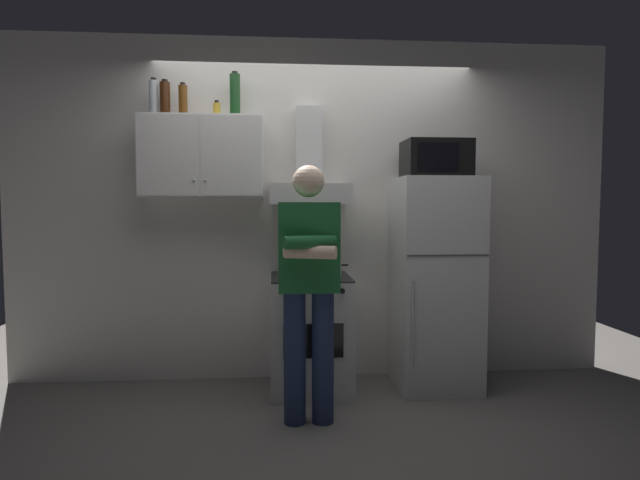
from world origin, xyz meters
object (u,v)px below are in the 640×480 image
(stove_oven, at_px, (311,333))
(cooking_pot, at_px, (330,270))
(refrigerator, at_px, (435,283))
(microwave, at_px, (436,159))
(bottle_spice_jar, at_px, (217,110))
(bottle_wine_green, at_px, (235,96))
(bottle_vodka_clear, at_px, (154,98))
(range_hood, at_px, (309,178))
(upper_cabinet, at_px, (203,157))
(bottle_rum_dark, at_px, (165,99))
(person_standing, at_px, (309,283))
(bottle_beer_brown, at_px, (183,101))

(stove_oven, bearing_deg, cooking_pot, -42.49)
(stove_oven, relative_size, refrigerator, 0.55)
(microwave, xyz_separation_m, bottle_spice_jar, (-1.64, 0.12, 0.36))
(refrigerator, relative_size, bottle_spice_jar, 13.02)
(microwave, relative_size, bottle_wine_green, 1.39)
(stove_oven, distance_m, bottle_vodka_clear, 2.11)
(stove_oven, relative_size, bottle_wine_green, 2.53)
(cooking_pot, bearing_deg, range_hood, 117.88)
(upper_cabinet, relative_size, bottle_rum_dark, 3.34)
(range_hood, relative_size, bottle_rum_dark, 2.78)
(range_hood, distance_m, person_standing, 1.01)
(cooking_pot, bearing_deg, person_standing, -110.30)
(bottle_vodka_clear, bearing_deg, upper_cabinet, -5.26)
(bottle_vodka_clear, distance_m, bottle_spice_jar, 0.47)
(refrigerator, bearing_deg, cooking_pot, -171.68)
(range_hood, bearing_deg, stove_oven, -90.00)
(bottle_vodka_clear, bearing_deg, range_hood, -1.56)
(upper_cabinet, height_order, person_standing, upper_cabinet)
(upper_cabinet, xyz_separation_m, refrigerator, (1.75, -0.12, -0.95))
(upper_cabinet, bearing_deg, stove_oven, -8.90)
(refrigerator, height_order, person_standing, person_standing)
(refrigerator, bearing_deg, upper_cabinet, 175.93)
(refrigerator, bearing_deg, microwave, 90.90)
(range_hood, relative_size, bottle_beer_brown, 3.04)
(bottle_beer_brown, distance_m, bottle_rum_dark, 0.13)
(person_standing, height_order, bottle_beer_brown, bottle_beer_brown)
(refrigerator, distance_m, bottle_spice_jar, 2.10)
(stove_oven, distance_m, microwave, 1.62)
(bottle_beer_brown, bearing_deg, refrigerator, -3.77)
(refrigerator, bearing_deg, bottle_beer_brown, 176.23)
(microwave, distance_m, person_standing, 1.45)
(stove_oven, bearing_deg, microwave, 1.15)
(stove_oven, distance_m, cooking_pot, 0.52)
(person_standing, xyz_separation_m, bottle_vodka_clear, (-1.11, 0.76, 1.28))
(cooking_pot, bearing_deg, bottle_rum_dark, 167.95)
(bottle_beer_brown, bearing_deg, bottle_rum_dark, 174.74)
(bottle_wine_green, bearing_deg, stove_oven, -16.43)
(upper_cabinet, xyz_separation_m, person_standing, (0.75, -0.73, -0.85))
(stove_oven, relative_size, cooking_pot, 3.22)
(stove_oven, height_order, person_standing, person_standing)
(person_standing, distance_m, bottle_wine_green, 1.61)
(range_hood, relative_size, bottle_spice_jar, 6.10)
(range_hood, height_order, bottle_rum_dark, bottle_rum_dark)
(range_hood, bearing_deg, bottle_rum_dark, 179.43)
(cooking_pot, height_order, bottle_vodka_clear, bottle_vodka_clear)
(upper_cabinet, bearing_deg, range_hood, 0.09)
(upper_cabinet, height_order, stove_oven, upper_cabinet)
(upper_cabinet, height_order, microwave, upper_cabinet)
(refrigerator, bearing_deg, stove_oven, -179.96)
(stove_oven, relative_size, microwave, 1.82)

